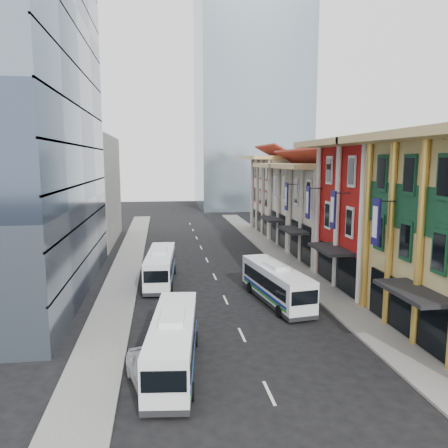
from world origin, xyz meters
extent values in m
plane|color=black|center=(0.00, 0.00, 0.00)|extent=(200.00, 200.00, 0.00)
cube|color=slate|center=(8.50, 22.00, 0.07)|extent=(3.00, 90.00, 0.15)
cube|color=slate|center=(-8.50, 22.00, 0.07)|extent=(3.00, 90.00, 0.15)
cube|color=#B01813|center=(14.00, 17.00, 6.00)|extent=(8.00, 10.00, 12.00)
cube|color=beige|center=(14.00, 26.50, 5.00)|extent=(8.00, 9.00, 10.00)
cube|color=beige|center=(14.00, 35.50, 5.00)|extent=(8.00, 9.00, 10.00)
cube|color=beige|center=(14.00, 46.00, 5.50)|extent=(8.00, 12.00, 11.00)
cube|color=#384559|center=(-17.00, 19.00, 15.00)|extent=(12.00, 26.00, 30.00)
cube|color=gray|center=(-16.00, 42.00, 7.00)|extent=(10.00, 18.00, 14.00)
imported|color=silver|center=(-5.50, 2.38, 0.79)|extent=(3.01, 4.99, 1.58)
camera|label=1|loc=(-4.86, -17.68, 10.86)|focal=35.00mm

